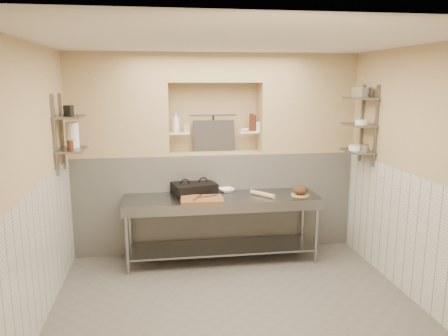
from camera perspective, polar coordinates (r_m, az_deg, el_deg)
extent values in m
cube|color=#625D56|center=(5.10, 1.42, -17.65)|extent=(4.00, 3.90, 0.10)
cube|color=silver|center=(4.49, 1.60, 16.80)|extent=(4.00, 3.90, 0.10)
cube|color=tan|center=(4.69, -24.00, -2.23)|extent=(0.10, 3.90, 2.80)
cube|color=tan|center=(5.32, 23.80, -0.72)|extent=(0.10, 3.90, 2.80)
cube|color=tan|center=(6.53, -1.50, 2.29)|extent=(4.00, 0.10, 2.80)
cube|color=tan|center=(2.72, 8.86, -10.83)|extent=(4.00, 0.10, 2.80)
cube|color=silver|center=(6.43, -1.20, -4.23)|extent=(4.00, 0.40, 1.40)
cube|color=tan|center=(6.28, -1.23, 2.03)|extent=(1.30, 0.40, 0.02)
cube|color=tan|center=(6.18, -13.65, 8.01)|extent=(1.35, 0.40, 1.40)
cube|color=tan|center=(6.50, 10.53, 8.28)|extent=(1.35, 0.40, 1.40)
cube|color=tan|center=(6.20, -1.27, 12.95)|extent=(1.30, 0.40, 0.40)
cube|color=silver|center=(4.88, -22.65, -10.25)|extent=(0.02, 3.90, 1.40)
cube|color=silver|center=(5.47, 22.68, -7.93)|extent=(0.02, 3.90, 1.40)
cube|color=white|center=(6.20, -5.84, 4.56)|extent=(0.28, 0.16, 0.02)
cube|color=white|center=(6.32, 3.28, 4.73)|extent=(0.28, 0.16, 0.02)
cylinder|color=gray|center=(6.38, -1.44, 7.06)|extent=(0.70, 0.02, 0.02)
cylinder|color=black|center=(6.38, -1.41, 5.53)|extent=(0.02, 0.02, 0.30)
cube|color=#383330|center=(6.35, -1.35, 4.22)|extent=(0.60, 0.08, 0.45)
cube|color=slate|center=(5.81, -20.36, 4.47)|extent=(0.03, 0.03, 0.95)
cube|color=slate|center=(5.42, -21.21, 3.97)|extent=(0.03, 0.03, 0.95)
cube|color=slate|center=(5.61, -19.29, 2.26)|extent=(0.30, 0.50, 0.02)
cube|color=slate|center=(5.57, -19.55, 6.33)|extent=(0.30, 0.50, 0.03)
cube|color=slate|center=(6.31, 17.55, 5.58)|extent=(0.03, 0.03, 1.05)
cube|color=slate|center=(5.95, 19.21, 5.17)|extent=(0.03, 0.03, 1.05)
cube|color=slate|center=(6.11, 17.02, 2.14)|extent=(0.30, 0.50, 0.02)
cube|color=slate|center=(6.07, 17.21, 5.40)|extent=(0.30, 0.50, 0.02)
cube|color=slate|center=(6.05, 17.41, 8.70)|extent=(0.30, 0.50, 0.03)
cube|color=gray|center=(5.86, -0.32, -3.94)|extent=(2.60, 0.70, 0.04)
cube|color=gray|center=(6.08, -0.31, -10.32)|extent=(2.45, 0.60, 0.03)
cube|color=gray|center=(5.56, 0.16, -5.42)|extent=(2.60, 0.02, 0.12)
cylinder|color=gray|center=(5.69, -12.53, -9.46)|extent=(0.04, 0.04, 0.86)
cylinder|color=gray|center=(6.23, -12.16, -7.59)|extent=(0.04, 0.04, 0.86)
cylinder|color=gray|center=(6.02, 11.97, -8.26)|extent=(0.04, 0.04, 0.86)
cylinder|color=gray|center=(6.54, 10.21, -6.61)|extent=(0.04, 0.04, 0.86)
cube|color=black|center=(5.99, -3.92, -2.92)|extent=(0.65, 0.54, 0.10)
cube|color=black|center=(5.98, -3.93, -2.21)|extent=(0.65, 0.54, 0.05)
cube|color=brown|center=(5.61, -2.89, -4.18)|extent=(0.56, 0.41, 0.05)
cube|color=gray|center=(5.68, -2.04, -3.74)|extent=(0.25, 0.11, 0.01)
cylinder|color=gray|center=(5.58, -3.51, -3.91)|extent=(0.15, 0.25, 0.02)
imported|color=white|center=(6.09, 0.34, -2.91)|extent=(0.26, 0.26, 0.05)
cylinder|color=tan|center=(5.89, 5.05, -3.42)|extent=(0.29, 0.34, 0.06)
cylinder|color=tan|center=(6.00, 9.92, -3.47)|extent=(0.24, 0.24, 0.01)
ellipsoid|color=#4C2D19|center=(5.99, 9.94, -2.85)|extent=(0.20, 0.20, 0.12)
imported|color=white|center=(6.16, -6.30, 5.94)|extent=(0.14, 0.14, 0.28)
cube|color=tan|center=(6.20, -4.92, 5.27)|extent=(0.08, 0.08, 0.12)
imported|color=white|center=(6.27, 2.75, 4.97)|extent=(0.13, 0.13, 0.04)
cylinder|color=#461F13|center=(6.32, 3.96, 5.88)|extent=(0.06, 0.06, 0.23)
cylinder|color=#461F13|center=(6.32, 3.60, 5.97)|extent=(0.06, 0.06, 0.25)
cylinder|color=white|center=(6.34, 4.53, 5.45)|extent=(0.08, 0.08, 0.13)
cylinder|color=white|center=(5.71, -19.17, 4.10)|extent=(0.15, 0.15, 0.31)
cylinder|color=#461F13|center=(5.54, -19.47, 2.85)|extent=(0.07, 0.07, 0.11)
cube|color=black|center=(5.55, -19.64, 7.08)|extent=(0.11, 0.11, 0.13)
cylinder|color=white|center=(6.13, 16.94, 2.58)|extent=(0.21, 0.21, 0.06)
cylinder|color=gray|center=(5.94, 17.82, 2.47)|extent=(0.11, 0.11, 0.11)
cylinder|color=white|center=(6.00, 17.54, 5.74)|extent=(0.17, 0.17, 0.06)
cube|color=gray|center=(6.02, 17.58, 9.41)|extent=(0.21, 0.24, 0.13)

